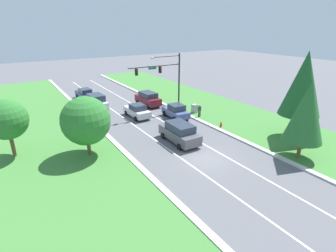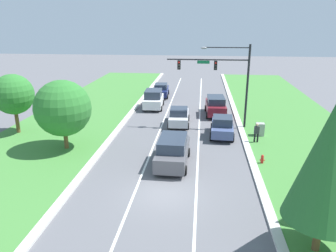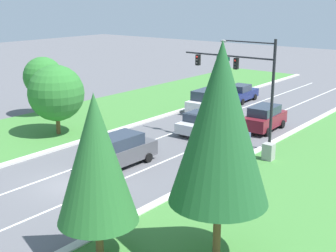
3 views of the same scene
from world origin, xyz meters
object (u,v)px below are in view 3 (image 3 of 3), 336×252
(slate_blue_sedan, at_px, (223,140))
(pedestrian, at_px, (248,152))
(traffic_signal_mast, at_px, (246,74))
(oak_far_left_tree, at_px, (43,77))
(graphite_suv, at_px, (120,150))
(conifer_near_right_tree, at_px, (96,159))
(silver_sedan, at_px, (199,123))
(utility_cabinet, at_px, (268,152))
(burgundy_suv, at_px, (265,118))
(oak_near_left_tree, at_px, (56,93))
(navy_sedan, at_px, (241,93))
(conifer_far_right_tree, at_px, (220,124))
(fire_hydrant, at_px, (208,180))
(white_suv, at_px, (207,101))

(slate_blue_sedan, bearing_deg, pedestrian, -24.40)
(traffic_signal_mast, bearing_deg, oak_far_left_tree, -168.53)
(graphite_suv, relative_size, conifer_near_right_tree, 0.73)
(oak_far_left_tree, bearing_deg, silver_sedan, 15.85)
(oak_far_left_tree, bearing_deg, utility_cabinet, 3.87)
(traffic_signal_mast, height_order, burgundy_suv, traffic_signal_mast)
(slate_blue_sedan, height_order, burgundy_suv, burgundy_suv)
(graphite_suv, relative_size, pedestrian, 2.98)
(silver_sedan, height_order, graphite_suv, graphite_suv)
(utility_cabinet, bearing_deg, oak_near_left_tree, -163.34)
(navy_sedan, bearing_deg, utility_cabinet, -57.56)
(conifer_near_right_tree, distance_m, conifer_far_right_tree, 4.97)
(utility_cabinet, bearing_deg, conifer_far_right_tree, -72.73)
(slate_blue_sedan, distance_m, fire_hydrant, 6.16)
(oak_near_left_tree, xyz_separation_m, conifer_far_right_tree, (19.32, -7.48, 2.40))
(burgundy_suv, xyz_separation_m, utility_cabinet, (3.61, -6.45, -0.44))
(silver_sedan, relative_size, pedestrian, 2.65)
(burgundy_suv, bearing_deg, oak_far_left_tree, -158.56)
(traffic_signal_mast, bearing_deg, silver_sedan, 175.54)
(slate_blue_sedan, height_order, pedestrian, slate_blue_sedan)
(navy_sedan, distance_m, pedestrian, 19.20)
(traffic_signal_mast, xyz_separation_m, burgundy_suv, (-0.44, 4.21, -4.09))
(traffic_signal_mast, height_order, conifer_near_right_tree, traffic_signal_mast)
(silver_sedan, relative_size, conifer_far_right_tree, 0.50)
(slate_blue_sedan, relative_size, burgundy_suv, 0.91)
(silver_sedan, height_order, conifer_near_right_tree, conifer_near_right_tree)
(traffic_signal_mast, bearing_deg, conifer_far_right_tree, -64.24)
(slate_blue_sedan, relative_size, utility_cabinet, 3.66)
(white_suv, height_order, conifer_far_right_tree, conifer_far_right_tree)
(utility_cabinet, relative_size, pedestrian, 0.69)
(pedestrian, bearing_deg, graphite_suv, 25.72)
(navy_sedan, xyz_separation_m, oak_near_left_tree, (-5.07, -19.34, 2.44))
(silver_sedan, height_order, burgundy_suv, burgundy_suv)
(fire_hydrant, bearing_deg, slate_blue_sedan, 114.11)
(slate_blue_sedan, xyz_separation_m, pedestrian, (2.70, -1.39, 0.03))
(conifer_far_right_tree, bearing_deg, oak_near_left_tree, 158.82)
(navy_sedan, height_order, silver_sedan, navy_sedan)
(traffic_signal_mast, xyz_separation_m, white_suv, (-7.44, 6.38, -4.05))
(traffic_signal_mast, height_order, utility_cabinet, traffic_signal_mast)
(slate_blue_sedan, height_order, conifer_near_right_tree, conifer_near_right_tree)
(navy_sedan, height_order, white_suv, white_suv)
(silver_sedan, distance_m, burgundy_suv, 5.32)
(slate_blue_sedan, xyz_separation_m, conifer_near_right_tree, (3.29, -14.70, 3.40))
(slate_blue_sedan, relative_size, fire_hydrant, 6.12)
(slate_blue_sedan, distance_m, navy_sedan, 16.69)
(conifer_far_right_tree, xyz_separation_m, oak_far_left_tree, (-25.11, 10.69, -2.17))
(navy_sedan, relative_size, silver_sedan, 1.06)
(fire_hydrant, bearing_deg, pedestrian, 87.36)
(navy_sedan, bearing_deg, white_suv, -94.30)
(graphite_suv, bearing_deg, slate_blue_sedan, 60.55)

